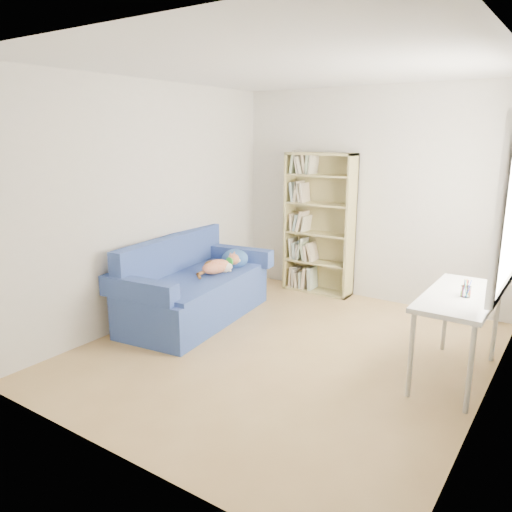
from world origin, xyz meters
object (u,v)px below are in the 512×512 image
at_px(bookshelf, 319,230).
at_px(desk, 460,303).
at_px(sofa, 194,289).
at_px(pen_cup, 466,290).

relative_size(bookshelf, desk, 1.54).
bearing_deg(sofa, pen_cup, -4.93).
bearing_deg(sofa, bookshelf, 59.40).
distance_m(desk, pen_cup, 0.15).
height_order(sofa, bookshelf, bookshelf).
relative_size(desk, pen_cup, 7.82).
xyz_separation_m(sofa, desk, (2.79, 0.15, 0.33)).
xyz_separation_m(desk, pen_cup, (0.04, -0.05, 0.13)).
xyz_separation_m(sofa, pen_cup, (2.84, 0.10, 0.46)).
height_order(sofa, pen_cup, sofa).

